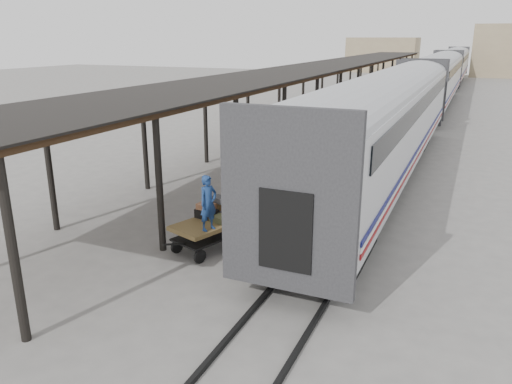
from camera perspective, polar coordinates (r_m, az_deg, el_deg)
The scene contains 10 objects.
ground at distance 15.97m, azimuth -2.51°, elevation -4.74°, with size 160.00×160.00×0.00m, color slate.
train at distance 47.30m, azimuth 19.98°, elevation 12.26°, with size 3.45×76.01×4.01m.
canopy at distance 38.64m, azimuth 8.95°, elevation 14.11°, with size 4.90×64.30×4.15m.
rails at distance 47.76m, azimuth 19.69°, elevation 9.13°, with size 1.54×150.00×0.12m.
building_left at distance 96.75m, azimuth 14.29°, elevation 14.96°, with size 12.00×8.00×6.00m, color tan.
baggage_cart at distance 14.70m, azimuth -4.99°, elevation -4.06°, with size 1.96×2.68×0.86m.
suitcase_stack at distance 14.87m, azimuth -4.44°, elevation -2.13°, with size 1.46×1.19×0.59m.
luggage_tug at distance 30.80m, azimuth 8.62°, elevation 7.12°, with size 1.10×1.70×1.45m.
porter at distance 13.72m, azimuth -5.48°, elevation -1.26°, with size 0.57×0.37×1.56m, color navy.
pedestrian at distance 33.06m, azimuth 7.06°, elevation 8.03°, with size 0.89×0.37×1.51m, color black.
Camera 1 is at (6.58, -13.27, 5.97)m, focal length 35.00 mm.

